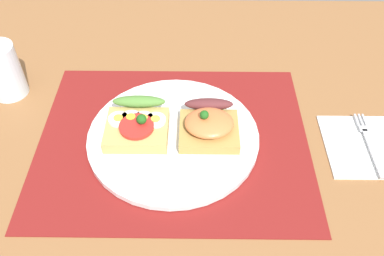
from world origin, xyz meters
The scene contains 8 objects.
ground_plane centered at (0.00, 0.00, -1.60)cm, with size 120.00×90.00×3.20cm, color brown.
placemat centered at (0.00, 0.00, 0.15)cm, with size 43.20×35.25×0.30cm, color maroon.
plate centered at (0.00, 0.00, 0.81)cm, with size 27.37×27.37×1.01cm, color white.
sandwich_egg_tomato centered at (-5.66, 0.68, 2.81)cm, with size 9.82×9.96×4.16cm.
sandwich_salmon centered at (5.66, 0.36, 3.11)cm, with size 9.31×9.81×5.11cm.
napkin centered at (31.06, -1.06, 0.30)cm, with size 13.76×13.24×0.60cm, color white.
fork centered at (31.10, -0.74, 0.76)cm, with size 1.62×13.49×0.32cm.
drinking_glass centered at (-29.86, 11.37, 4.88)cm, with size 6.19×6.19×9.76cm, color silver.
Camera 1 is at (3.51, -44.91, 49.31)cm, focal length 38.61 mm.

